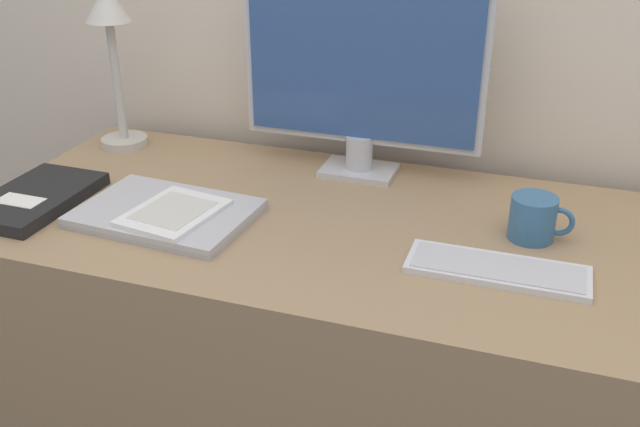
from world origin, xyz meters
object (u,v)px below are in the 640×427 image
object	(u,v)px
keyboard	(497,269)
notebook	(35,198)
coffee_mug	(534,218)
laptop	(166,213)
ereader	(174,212)
monitor	(362,60)
desk_lamp	(112,41)

from	to	relation	value
keyboard	notebook	size ratio (longest dim) A/B	1.10
keyboard	coffee_mug	xyz separation A→B (m)	(0.05, 0.14, 0.03)
laptop	notebook	world-z (taller)	notebook
ereader	coffee_mug	bearing A→B (deg)	14.07
monitor	coffee_mug	xyz separation A→B (m)	(0.38, -0.19, -0.21)
monitor	ereader	xyz separation A→B (m)	(-0.26, -0.35, -0.22)
monitor	desk_lamp	xyz separation A→B (m)	(-0.58, -0.02, 0.00)
monitor	laptop	size ratio (longest dim) A/B	1.52
monitor	ereader	distance (m)	0.49
monitor	coffee_mug	size ratio (longest dim) A/B	4.50
notebook	keyboard	bearing A→B (deg)	1.58
notebook	coffee_mug	world-z (taller)	coffee_mug
desk_lamp	notebook	distance (m)	0.42
ereader	coffee_mug	world-z (taller)	coffee_mug
monitor	ereader	bearing A→B (deg)	-126.35
desk_lamp	coffee_mug	world-z (taller)	desk_lamp
laptop	notebook	size ratio (longest dim) A/B	1.24
laptop	notebook	distance (m)	0.28
laptop	notebook	bearing A→B (deg)	-174.23
coffee_mug	ereader	bearing A→B (deg)	-165.93
notebook	desk_lamp	bearing A→B (deg)	91.98
laptop	desk_lamp	size ratio (longest dim) A/B	0.90
desk_lamp	coffee_mug	size ratio (longest dim) A/B	3.26
ereader	notebook	distance (m)	0.31
keyboard	notebook	bearing A→B (deg)	-178.42
keyboard	ereader	world-z (taller)	ereader
laptop	ereader	world-z (taller)	ereader
monitor	keyboard	size ratio (longest dim) A/B	1.72
laptop	desk_lamp	distance (m)	0.49
monitor	desk_lamp	bearing A→B (deg)	-177.93
monitor	desk_lamp	distance (m)	0.58
keyboard	desk_lamp	bearing A→B (deg)	160.89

